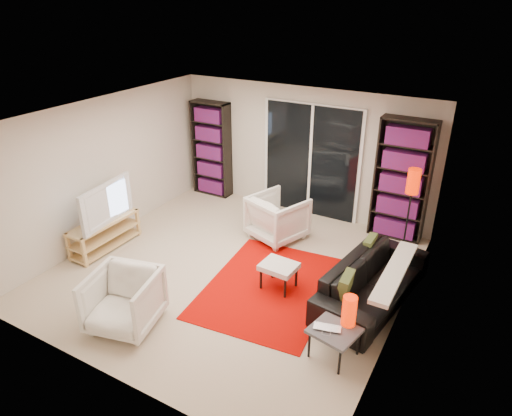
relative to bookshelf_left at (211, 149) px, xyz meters
The scene contains 20 objects.
floor 3.19m from the bookshelf_left, 50.10° to the right, with size 5.00×5.00×0.00m, color #B8A58E.
wall_back 1.97m from the bookshelf_left, ahead, with size 5.00×0.02×2.40m, color beige.
wall_front 5.22m from the bookshelf_left, 68.02° to the right, with size 5.00×0.02×2.40m, color beige.
wall_left 2.41m from the bookshelf_left, 103.27° to the right, with size 0.02×5.00×2.40m, color beige.
wall_right 5.03m from the bookshelf_left, 27.66° to the right, with size 0.02×5.00×2.40m, color beige.
ceiling 3.36m from the bookshelf_left, 50.10° to the right, with size 5.00×5.00×0.02m, color white.
sliding_door 2.16m from the bookshelf_left, ahead, with size 1.92×0.08×2.16m.
bookshelf_left is the anchor object (origin of this frame).
bookshelf_right 3.85m from the bookshelf_left, ahead, with size 0.90×0.30×2.10m.
tv_stand 2.89m from the bookshelf_left, 95.43° to the right, with size 0.41×1.27×0.50m.
tv 2.80m from the bookshelf_left, 95.03° to the right, with size 1.18×0.15×0.68m, color black.
rug 3.75m from the bookshelf_left, 42.62° to the right, with size 1.72×2.33×0.01m, color #B20500.
sofa 4.57m from the bookshelf_left, 26.59° to the right, with size 2.12×0.83×0.62m, color black.
armchair_back 2.41m from the bookshelf_left, 27.11° to the right, with size 0.84×0.86×0.78m, color silver.
armchair_front 4.38m from the bookshelf_left, 70.60° to the right, with size 0.82×0.84×0.76m, color silver.
ottoman 3.72m from the bookshelf_left, 40.74° to the right, with size 0.52×0.44×0.40m.
side_table 5.20m from the bookshelf_left, 39.74° to the right, with size 0.61×0.61×0.40m.
laptop 5.20m from the bookshelf_left, 41.02° to the right, with size 0.32×0.20×0.03m, color silver.
table_lamp 5.15m from the bookshelf_left, 37.73° to the right, with size 0.17×0.17×0.38m, color red.
floor_lamp 4.15m from the bookshelf_left, ahead, with size 0.22×0.22×1.47m.
Camera 1 is at (3.25, -5.01, 3.93)m, focal length 32.00 mm.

